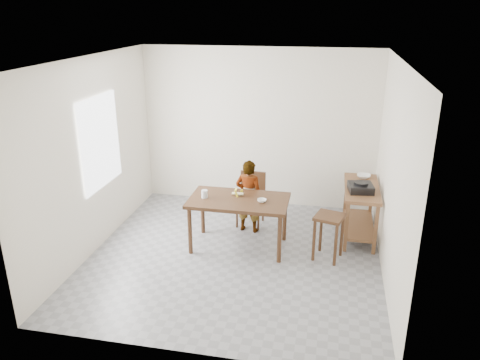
% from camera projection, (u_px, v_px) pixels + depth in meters
% --- Properties ---
extents(floor, '(4.00, 4.00, 0.04)m').
position_uv_depth(floor, '(234.00, 257.00, 6.59)').
color(floor, gray).
rests_on(floor, ground).
extents(ceiling, '(4.00, 4.00, 0.04)m').
position_uv_depth(ceiling, '(233.00, 58.00, 5.63)').
color(ceiling, white).
rests_on(ceiling, wall_back).
extents(wall_back, '(4.00, 0.04, 2.70)m').
position_uv_depth(wall_back, '(259.00, 128.00, 7.96)').
color(wall_back, white).
rests_on(wall_back, ground).
extents(wall_front, '(4.00, 0.04, 2.70)m').
position_uv_depth(wall_front, '(188.00, 235.00, 4.25)').
color(wall_front, white).
rests_on(wall_front, ground).
extents(wall_left, '(0.04, 4.00, 2.70)m').
position_uv_depth(wall_left, '(92.00, 156.00, 6.48)').
color(wall_left, white).
rests_on(wall_left, ground).
extents(wall_right, '(0.04, 4.00, 2.70)m').
position_uv_depth(wall_right, '(395.00, 176.00, 5.73)').
color(wall_right, white).
rests_on(wall_right, ground).
extents(window_pane, '(0.02, 1.10, 1.30)m').
position_uv_depth(window_pane, '(101.00, 142.00, 6.60)').
color(window_pane, white).
rests_on(window_pane, wall_left).
extents(dining_table, '(1.40, 0.80, 0.75)m').
position_uv_depth(dining_table, '(239.00, 223.00, 6.72)').
color(dining_table, '#402615').
rests_on(dining_table, floor).
extents(prep_counter, '(0.50, 1.20, 0.80)m').
position_uv_depth(prep_counter, '(360.00, 211.00, 7.04)').
color(prep_counter, brown).
rests_on(prep_counter, floor).
extents(child, '(0.46, 0.34, 1.16)m').
position_uv_depth(child, '(249.00, 196.00, 7.14)').
color(child, white).
rests_on(child, floor).
extents(dining_chair, '(0.43, 0.43, 0.84)m').
position_uv_depth(dining_chair, '(250.00, 200.00, 7.41)').
color(dining_chair, '#402615').
rests_on(dining_chair, floor).
extents(stool, '(0.45, 0.45, 0.65)m').
position_uv_depth(stool, '(328.00, 237.00, 6.43)').
color(stool, '#402615').
rests_on(stool, floor).
extents(glass_tumbler, '(0.09, 0.09, 0.11)m').
position_uv_depth(glass_tumbler, '(205.00, 194.00, 6.62)').
color(glass_tumbler, silver).
rests_on(glass_tumbler, dining_table).
extents(small_bowl, '(0.14, 0.14, 0.04)m').
position_uv_depth(small_bowl, '(262.00, 201.00, 6.49)').
color(small_bowl, white).
rests_on(small_bowl, dining_table).
extents(banana, '(0.21, 0.16, 0.07)m').
position_uv_depth(banana, '(238.00, 193.00, 6.70)').
color(banana, '#EED85D').
rests_on(banana, dining_table).
extents(serving_bowl, '(0.23, 0.23, 0.05)m').
position_uv_depth(serving_bowl, '(364.00, 176.00, 7.25)').
color(serving_bowl, white).
rests_on(serving_bowl, prep_counter).
extents(gas_burner, '(0.38, 0.38, 0.11)m').
position_uv_depth(gas_burner, '(361.00, 188.00, 6.71)').
color(gas_burner, black).
rests_on(gas_burner, prep_counter).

